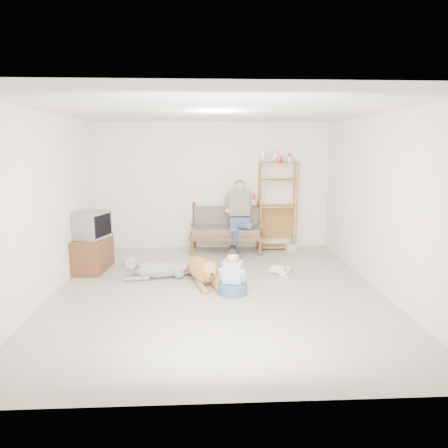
{
  "coord_description": "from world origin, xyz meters",
  "views": [
    {
      "loc": [
        -0.19,
        -5.86,
        2.21
      ],
      "look_at": [
        0.14,
        1.0,
        0.86
      ],
      "focal_mm": 32.0,
      "sensor_mm": 36.0,
      "label": 1
    }
  ],
  "objects": [
    {
      "name": "golden_retriever",
      "position": [
        -0.24,
        0.48,
        0.19
      ],
      "size": [
        0.64,
        1.49,
        0.47
      ],
      "rotation": [
        0.0,
        0.0,
        0.25
      ],
      "color": "#CB8046",
      "rests_on": "ground"
    },
    {
      "name": "floor",
      "position": [
        0.0,
        0.0,
        0.0
      ],
      "size": [
        5.5,
        5.5,
        0.0
      ],
      "primitive_type": "plane",
      "color": "beige",
      "rests_on": "ground"
    },
    {
      "name": "loveseat",
      "position": [
        0.25,
        2.41,
        0.49
      ],
      "size": [
        1.55,
        0.8,
        0.95
      ],
      "rotation": [
        0.0,
        0.0,
        -0.07
      ],
      "color": "brown",
      "rests_on": "ground"
    },
    {
      "name": "man",
      "position": [
        0.5,
        2.18,
        0.7
      ],
      "size": [
        0.58,
        0.83,
        1.34
      ],
      "color": "#465780",
      "rests_on": "loveseat"
    },
    {
      "name": "shaggy_dog",
      "position": [
        -1.06,
        0.68,
        0.16
      ],
      "size": [
        1.35,
        0.48,
        0.4
      ],
      "rotation": [
        0.0,
        0.0,
        -1.4
      ],
      "color": "silver",
      "rests_on": "ground"
    },
    {
      "name": "wall_outlet",
      "position": [
        -1.25,
        2.73,
        0.3
      ],
      "size": [
        0.12,
        0.02,
        0.08
      ],
      "primitive_type": "cube",
      "color": "white",
      "rests_on": "ground"
    },
    {
      "name": "child",
      "position": [
        0.22,
        -0.11,
        0.25
      ],
      "size": [
        0.44,
        0.44,
        0.69
      ],
      "rotation": [
        0.0,
        0.0,
        -0.3
      ],
      "color": "#465780",
      "rests_on": "ground"
    },
    {
      "name": "etagere",
      "position": [
        1.37,
        2.55,
        0.96
      ],
      "size": [
        0.83,
        0.36,
        2.18
      ],
      "color": "olive",
      "rests_on": "ground"
    },
    {
      "name": "crt_tv",
      "position": [
        -2.19,
        1.16,
        0.84
      ],
      "size": [
        0.62,
        0.69,
        0.48
      ],
      "rotation": [
        0.0,
        0.0,
        -0.34
      ],
      "color": "slate",
      "rests_on": "tv_stand"
    },
    {
      "name": "wall_front",
      "position": [
        0.0,
        -2.75,
        1.35
      ],
      "size": [
        5.0,
        0.0,
        5.0
      ],
      "primitive_type": "plane",
      "rotation": [
        -1.57,
        0.0,
        0.0
      ],
      "color": "white",
      "rests_on": "ground"
    },
    {
      "name": "tv_stand",
      "position": [
        -2.23,
        1.19,
        0.3
      ],
      "size": [
        0.57,
        0.94,
        0.6
      ],
      "rotation": [
        0.0,
        0.0,
        -0.08
      ],
      "color": "brown",
      "rests_on": "ground"
    },
    {
      "name": "terrier",
      "position": [
        1.13,
        0.69,
        0.1
      ],
      "size": [
        0.39,
        0.52,
        0.23
      ],
      "rotation": [
        0.0,
        0.0,
        0.57
      ],
      "color": "white",
      "rests_on": "ground"
    },
    {
      "name": "wall_right",
      "position": [
        2.5,
        0.0,
        1.35
      ],
      "size": [
        0.0,
        5.5,
        5.5
      ],
      "primitive_type": "plane",
      "rotation": [
        1.57,
        0.0,
        -1.57
      ],
      "color": "white",
      "rests_on": "ground"
    },
    {
      "name": "wall_left",
      "position": [
        -2.5,
        0.0,
        1.35
      ],
      "size": [
        0.0,
        5.5,
        5.5
      ],
      "primitive_type": "plane",
      "rotation": [
        1.57,
        0.0,
        1.57
      ],
      "color": "white",
      "rests_on": "ground"
    },
    {
      "name": "wall_back",
      "position": [
        0.0,
        2.75,
        1.35
      ],
      "size": [
        5.0,
        0.0,
        5.0
      ],
      "primitive_type": "plane",
      "rotation": [
        1.57,
        0.0,
        0.0
      ],
      "color": "white",
      "rests_on": "ground"
    },
    {
      "name": "book_stack",
      "position": [
        1.66,
        2.36,
        0.06
      ],
      "size": [
        0.24,
        0.2,
        0.13
      ],
      "primitive_type": "cube",
      "rotation": [
        0.0,
        0.0,
        0.34
      ],
      "color": "white",
      "rests_on": "ground"
    },
    {
      "name": "ceiling",
      "position": [
        0.0,
        0.0,
        2.7
      ],
      "size": [
        5.5,
        5.5,
        0.0
      ],
      "primitive_type": "plane",
      "rotation": [
        3.14,
        0.0,
        0.0
      ],
      "color": "silver",
      "rests_on": "ground"
    }
  ]
}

